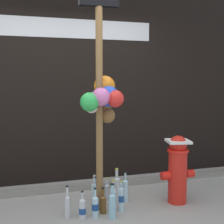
# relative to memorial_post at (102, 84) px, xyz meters

# --- Properties ---
(ground_plane) EXTENTS (14.00, 14.00, 0.00)m
(ground_plane) POSITION_rel_memorial_post_xyz_m (-0.18, -0.33, -1.46)
(ground_plane) COLOR #9E9B93
(building_wall) EXTENTS (10.00, 0.21, 3.83)m
(building_wall) POSITION_rel_memorial_post_xyz_m (-0.18, 1.31, 0.46)
(building_wall) COLOR black
(building_wall) RESTS_ON ground_plane
(curb_strip) EXTENTS (8.00, 0.12, 0.08)m
(curb_strip) POSITION_rel_memorial_post_xyz_m (-0.18, 0.77, -1.42)
(curb_strip) COLOR gray
(curb_strip) RESTS_ON ground_plane
(memorial_post) EXTENTS (0.50, 0.44, 2.66)m
(memorial_post) POSITION_rel_memorial_post_xyz_m (0.00, 0.00, 0.00)
(memorial_post) COLOR olive
(memorial_post) RESTS_ON ground_plane
(fire_hydrant) EXTENTS (0.43, 0.32, 0.83)m
(fire_hydrant) POSITION_rel_memorial_post_xyz_m (0.94, -0.04, -1.02)
(fire_hydrant) COLOR red
(fire_hydrant) RESTS_ON ground_plane
(bottle_0) EXTENTS (0.07, 0.07, 0.30)m
(bottle_0) POSITION_rel_memorial_post_xyz_m (-0.02, -0.09, -1.34)
(bottle_0) COLOR brown
(bottle_0) RESTS_ON ground_plane
(bottle_1) EXTENTS (0.08, 0.08, 0.32)m
(bottle_1) POSITION_rel_memorial_post_xyz_m (-0.13, -0.15, -1.34)
(bottle_1) COLOR #B2DBEA
(bottle_1) RESTS_ON ground_plane
(bottle_2) EXTENTS (0.06, 0.06, 0.35)m
(bottle_2) POSITION_rel_memorial_post_xyz_m (0.19, -0.09, -1.31)
(bottle_2) COLOR #B2DBEA
(bottle_2) RESTS_ON ground_plane
(bottle_3) EXTENTS (0.06, 0.06, 0.35)m
(bottle_3) POSITION_rel_memorial_post_xyz_m (-0.42, -0.08, -1.32)
(bottle_3) COLOR silver
(bottle_3) RESTS_ON ground_plane
(bottle_4) EXTENTS (0.08, 0.08, 0.36)m
(bottle_4) POSITION_rel_memorial_post_xyz_m (-0.03, 0.27, -1.32)
(bottle_4) COLOR silver
(bottle_4) RESTS_ON ground_plane
(bottle_5) EXTENTS (0.08, 0.08, 0.43)m
(bottle_5) POSITION_rel_memorial_post_xyz_m (0.23, 0.17, -1.28)
(bottle_5) COLOR silver
(bottle_5) RESTS_ON ground_plane
(bottle_6) EXTENTS (0.08, 0.08, 0.39)m
(bottle_6) POSITION_rel_memorial_post_xyz_m (0.04, -0.26, -1.30)
(bottle_6) COLOR #93CCE0
(bottle_6) RESTS_ON ground_plane
(bottle_7) EXTENTS (0.07, 0.07, 0.36)m
(bottle_7) POSITION_rel_memorial_post_xyz_m (0.11, -0.05, -1.31)
(bottle_7) COLOR silver
(bottle_7) RESTS_ON ground_plane
(bottle_8) EXTENTS (0.06, 0.06, 0.37)m
(bottle_8) POSITION_rel_memorial_post_xyz_m (-0.06, 0.09, -1.30)
(bottle_8) COLOR #93CCE0
(bottle_8) RESTS_ON ground_plane
(bottle_9) EXTENTS (0.06, 0.06, 0.29)m
(bottle_9) POSITION_rel_memorial_post_xyz_m (0.13, 0.27, -1.34)
(bottle_9) COLOR silver
(bottle_9) RESTS_ON ground_plane
(bottle_10) EXTENTS (0.07, 0.07, 0.38)m
(bottle_10) POSITION_rel_memorial_post_xyz_m (0.34, 0.18, -1.31)
(bottle_10) COLOR #B2DBEA
(bottle_10) RESTS_ON ground_plane
(bottle_11) EXTENTS (0.08, 0.08, 0.30)m
(bottle_11) POSITION_rel_memorial_post_xyz_m (-0.27, -0.15, -1.35)
(bottle_11) COLOR silver
(bottle_11) RESTS_ON ground_plane
(litter_2) EXTENTS (0.15, 0.12, 0.01)m
(litter_2) POSITION_rel_memorial_post_xyz_m (-0.62, 0.85, -1.46)
(litter_2) COLOR #8C99B2
(litter_2) RESTS_ON ground_plane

